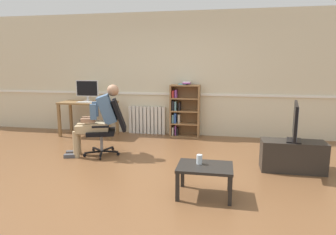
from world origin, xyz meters
The scene contains 14 objects.
ground_plane centered at (0.00, 0.00, 0.00)m, with size 18.00×18.00×0.00m, color brown.
back_wall centered at (0.00, 2.65, 1.35)m, with size 12.00×0.13×2.70m.
computer_desk centered at (-1.90, 2.15, 0.64)m, with size 1.23×0.58×0.76m.
imac_monitor centered at (-1.95, 2.23, 1.03)m, with size 0.53×0.14×0.47m.
keyboard centered at (-1.90, 2.01, 0.77)m, with size 0.36×0.12×0.02m, color white.
computer_mouse centered at (-1.64, 2.03, 0.77)m, with size 0.06×0.10×0.03m, color white.
bookshelf centered at (0.19, 2.44, 0.58)m, with size 0.64×0.29×1.21m.
radiator centered at (-0.66, 2.54, 0.31)m, with size 0.85×0.08×0.63m.
office_chair centered at (-0.89, 0.86, 0.53)m, with size 0.78×0.66×0.99m.
person_seated centered at (-1.07, 0.80, 0.66)m, with size 0.97×0.59×1.24m.
tv_stand centered at (2.09, 0.59, 0.23)m, with size 0.91×0.37×0.46m.
tv_screen centered at (2.09, 0.59, 0.75)m, with size 0.26×0.86×0.56m.
coffee_table centered at (0.86, -0.51, 0.32)m, with size 0.66×0.48×0.38m.
drinking_glass centered at (0.79, -0.46, 0.43)m, with size 0.07×0.07×0.12m, color silver.
Camera 1 is at (1.06, -3.91, 1.57)m, focal length 31.63 mm.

